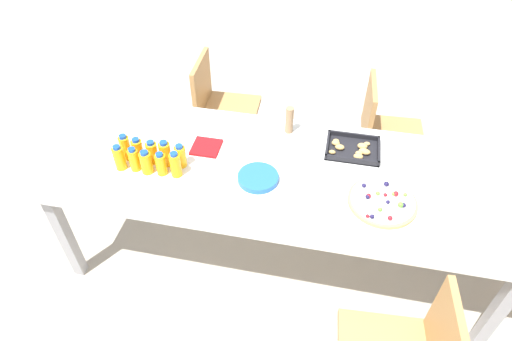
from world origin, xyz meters
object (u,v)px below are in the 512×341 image
(juice_bottle_8, at_px, (165,154))
(juice_bottle_5, at_px, (125,147))
(snack_tray, at_px, (353,149))
(napkin_stack, at_px, (206,147))
(juice_bottle_3, at_px, (161,164))
(juice_bottle_1, at_px, (134,160))
(juice_bottle_9, at_px, (180,156))
(party_table, at_px, (279,177))
(chair_far_left, at_px, (219,104))
(juice_bottle_2, at_px, (146,162))
(cardboard_tube, at_px, (289,120))
(fruit_pizza, at_px, (383,201))
(juice_bottle_7, at_px, (152,152))
(juice_bottle_4, at_px, (175,165))
(plate_stack, at_px, (258,178))
(juice_bottle_0, at_px, (119,158))
(chair_far_right, at_px, (383,129))
(juice_bottle_6, at_px, (138,151))

(juice_bottle_8, bearing_deg, juice_bottle_5, 178.63)
(snack_tray, xyz_separation_m, napkin_stack, (-0.78, -0.14, -0.01))
(juice_bottle_3, distance_m, juice_bottle_5, 0.24)
(juice_bottle_8, height_order, napkin_stack, juice_bottle_8)
(juice_bottle_1, distance_m, snack_tray, 1.15)
(juice_bottle_9, bearing_deg, juice_bottle_1, -161.33)
(party_table, bearing_deg, juice_bottle_8, -172.49)
(chair_far_left, relative_size, juice_bottle_3, 6.31)
(juice_bottle_3, bearing_deg, juice_bottle_2, -176.06)
(cardboard_tube, bearing_deg, juice_bottle_9, -141.94)
(juice_bottle_2, distance_m, juice_bottle_9, 0.17)
(juice_bottle_9, height_order, fruit_pizza, juice_bottle_9)
(juice_bottle_7, distance_m, juice_bottle_9, 0.15)
(cardboard_tube, bearing_deg, party_table, -89.20)
(juice_bottle_4, bearing_deg, plate_stack, 6.50)
(chair_far_left, relative_size, plate_stack, 4.04)
(juice_bottle_0, relative_size, snack_tray, 0.51)
(party_table, bearing_deg, napkin_stack, 168.40)
(juice_bottle_0, bearing_deg, juice_bottle_1, 5.18)
(juice_bottle_5, distance_m, fruit_pizza, 1.32)
(chair_far_right, xyz_separation_m, juice_bottle_6, (-1.30, -0.84, 0.30))
(chair_far_right, height_order, juice_bottle_7, juice_bottle_7)
(juice_bottle_7, relative_size, plate_stack, 0.65)
(juice_bottle_2, height_order, juice_bottle_6, juice_bottle_6)
(juice_bottle_9, distance_m, napkin_stack, 0.19)
(juice_bottle_4, bearing_deg, juice_bottle_1, -179.77)
(juice_bottle_0, xyz_separation_m, juice_bottle_6, (0.07, 0.07, 0.00))
(juice_bottle_0, bearing_deg, fruit_pizza, 0.85)
(juice_bottle_4, distance_m, juice_bottle_9, 0.07)
(juice_bottle_1, height_order, juice_bottle_3, juice_bottle_1)
(juice_bottle_0, relative_size, juice_bottle_8, 0.98)
(juice_bottle_2, xyz_separation_m, napkin_stack, (0.24, 0.24, -0.06))
(juice_bottle_2, bearing_deg, snack_tray, 20.25)
(juice_bottle_6, height_order, napkin_stack, juice_bottle_6)
(juice_bottle_4, distance_m, juice_bottle_7, 0.17)
(juice_bottle_3, distance_m, juice_bottle_7, 0.11)
(chair_far_left, relative_size, juice_bottle_2, 6.16)
(chair_far_left, relative_size, juice_bottle_6, 5.69)
(juice_bottle_0, relative_size, plate_stack, 0.71)
(napkin_stack, bearing_deg, party_table, -11.60)
(juice_bottle_7, xyz_separation_m, juice_bottle_8, (0.07, -0.00, 0.01))
(juice_bottle_7, xyz_separation_m, plate_stack, (0.56, -0.03, -0.05))
(juice_bottle_6, xyz_separation_m, cardboard_tube, (0.72, 0.40, 0.01))
(juice_bottle_5, bearing_deg, juice_bottle_4, -13.86)
(party_table, bearing_deg, juice_bottle_9, -171.87)
(juice_bottle_9, distance_m, snack_tray, 0.92)
(juice_bottle_1, height_order, juice_bottle_4, juice_bottle_4)
(juice_bottle_0, distance_m, juice_bottle_9, 0.31)
(chair_far_right, relative_size, juice_bottle_8, 5.60)
(plate_stack, bearing_deg, chair_far_right, 52.35)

